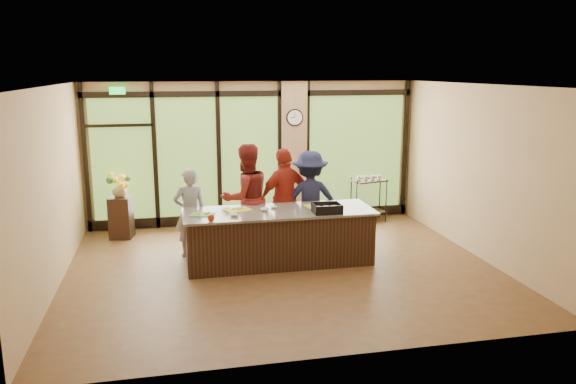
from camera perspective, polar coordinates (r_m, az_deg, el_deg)
name	(u,v)px	position (r m, az deg, el deg)	size (l,w,h in m)	color
floor	(282,268)	(9.43, -0.57, -7.76)	(7.00, 7.00, 0.00)	#55361E
ceiling	(282,85)	(8.85, -0.61, 10.79)	(7.00, 7.00, 0.00)	white
back_wall	(254,153)	(11.93, -3.46, 3.95)	(7.00, 7.00, 0.00)	tan
left_wall	(51,190)	(9.02, -22.95, 0.23)	(6.00, 6.00, 0.00)	tan
right_wall	(480,172)	(10.29, 18.90, 1.95)	(6.00, 6.00, 0.00)	tan
window_wall	(262,158)	(11.93, -2.64, 3.45)	(6.90, 0.12, 3.00)	tan
island_base	(279,238)	(9.56, -0.93, -4.68)	(3.10, 1.00, 0.88)	#311A10
countertop	(279,212)	(9.44, -0.94, -2.01)	(3.20, 1.10, 0.04)	slate
wall_clock	(295,117)	(11.87, 0.69, 7.58)	(0.36, 0.04, 0.36)	black
cook_left	(190,212)	(9.97, -9.92, -2.07)	(0.58, 0.38, 1.58)	gray
cook_midleft	(246,198)	(10.09, -4.28, -0.63)	(0.95, 0.74, 1.96)	maroon
cook_midright	(285,199)	(10.22, -0.32, -0.70)	(1.09, 0.45, 1.86)	maroon
cook_right	(310,199)	(10.34, 2.23, -0.75)	(1.16, 0.67, 1.79)	#191C37
roasting_pan	(327,210)	(9.30, 3.98, -1.86)	(0.46, 0.36, 0.08)	black
mixing_bowl	(332,208)	(9.45, 4.52, -1.63)	(0.35, 0.35, 0.09)	silver
cutting_board_left	(203,215)	(9.25, -8.67, -2.28)	(0.37, 0.28, 0.01)	#4B8931
cutting_board_center	(238,210)	(9.49, -5.09, -1.81)	(0.41, 0.31, 0.01)	gold
cutting_board_right	(317,206)	(9.74, 3.01, -1.40)	(0.43, 0.32, 0.01)	gold
prep_bowl_near	(234,215)	(9.10, -5.49, -2.34)	(0.14, 0.14, 0.04)	white
prep_bowl_mid	(265,210)	(9.40, -2.39, -1.80)	(0.15, 0.15, 0.05)	white
prep_bowl_far	(274,207)	(9.59, -1.44, -1.56)	(0.12, 0.12, 0.03)	white
red_ramekin	(211,219)	(8.84, -7.83, -2.69)	(0.11, 0.11, 0.09)	#A32B10
flower_stand	(121,217)	(11.45, -16.58, -2.49)	(0.41, 0.41, 0.82)	#311A10
flower_vase	(119,190)	(11.32, -16.75, 0.23)	(0.28, 0.28, 0.29)	olive
bar_cart	(369,194)	(12.29, 8.19, -0.17)	(0.81, 0.59, 1.00)	#311A10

